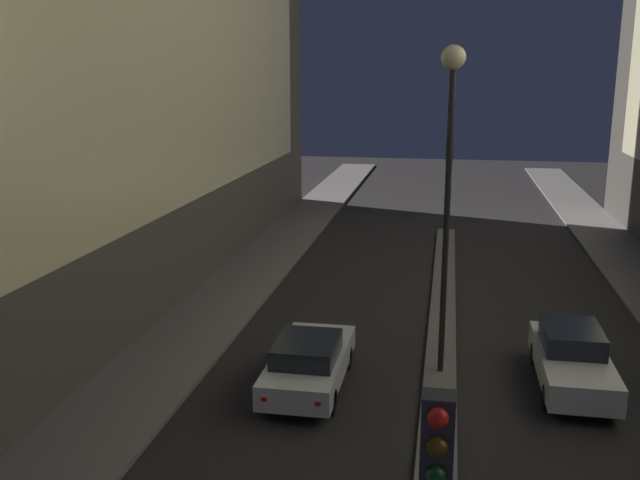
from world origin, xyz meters
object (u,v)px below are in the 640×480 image
at_px(traffic_light_mid, 449,172).
at_px(street_lamp, 450,137).
at_px(car_left_lane, 309,362).
at_px(car_right_lane, 572,359).

height_order(traffic_light_mid, street_lamp, street_lamp).
relative_size(car_left_lane, car_right_lane, 1.00).
bearing_deg(car_left_lane, traffic_light_mid, 76.74).
xyz_separation_m(traffic_light_mid, car_left_lane, (-3.39, -14.40, -3.08)).
height_order(street_lamp, car_left_lane, street_lamp).
bearing_deg(traffic_light_mid, car_left_lane, -103.26).
xyz_separation_m(traffic_light_mid, car_right_lane, (3.39, -13.07, -3.03)).
height_order(traffic_light_mid, car_right_lane, traffic_light_mid).
relative_size(traffic_light_mid, car_right_lane, 1.11).
bearing_deg(traffic_light_mid, street_lamp, -90.00).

